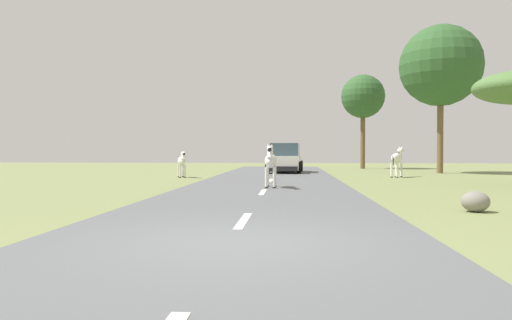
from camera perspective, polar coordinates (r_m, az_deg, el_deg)
name	(u,v)px	position (r m, az deg, el deg)	size (l,w,h in m)	color
ground_plane	(236,245)	(6.88, -2.38, -10.16)	(90.00, 90.00, 0.00)	olive
road	(230,243)	(6.89, -3.20, -9.93)	(6.00, 64.00, 0.05)	#56595B
lane_markings	(219,257)	(5.92, -4.47, -11.51)	(0.16, 56.00, 0.01)	silver
zebra_0	(271,162)	(16.61, 1.78, -0.19)	(0.42, 1.63, 1.53)	silver
zebra_1	(182,161)	(23.95, -8.91, -0.16)	(0.73, 1.38, 1.36)	silver
zebra_2	(397,159)	(25.00, 16.61, 0.15)	(1.05, 1.53, 1.58)	silver
car_0	(285,159)	(28.42, 3.51, 0.13)	(2.22, 4.44, 1.74)	white
tree_3	(363,97)	(36.51, 12.73, 7.40)	(3.23, 3.23, 7.01)	brown
tree_4	(441,66)	(30.71, 21.32, 10.49)	(4.80, 4.80, 8.80)	brown
rock_0	(475,202)	(11.49, 24.88, -4.56)	(0.60, 0.56, 0.46)	gray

